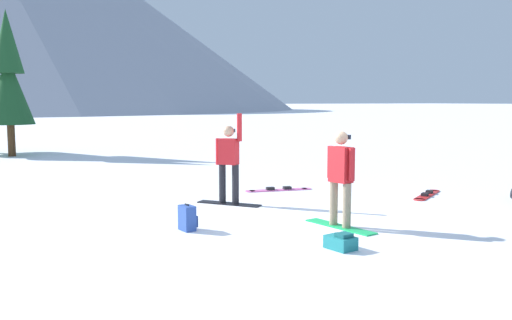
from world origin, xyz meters
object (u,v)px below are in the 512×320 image
backpack_teal (341,242)px  pine_tree_leaning (8,77)px  loose_snowboard_far_spare (279,190)px  backpack_blue (188,218)px  loose_snowboard_near_right (427,195)px  snowboarder_midground (229,161)px  snowboarder_foreground (341,177)px

backpack_teal → pine_tree_leaning: 18.38m
backpack_teal → pine_tree_leaning: size_ratio=0.09×
loose_snowboard_far_spare → backpack_blue: size_ratio=3.73×
loose_snowboard_far_spare → loose_snowboard_near_right: (2.81, -2.27, -0.00)m
backpack_teal → loose_snowboard_far_spare: bearing=70.4°
snowboarder_midground → loose_snowboard_near_right: snowboarder_midground is taller
snowboarder_foreground → loose_snowboard_far_spare: bearing=75.8°
loose_snowboard_near_right → backpack_blue: size_ratio=3.39×
loose_snowboard_near_right → backpack_blue: bearing=-173.3°
snowboarder_midground → backpack_blue: bearing=-131.0°
backpack_teal → backpack_blue: 2.78m
loose_snowboard_near_right → backpack_teal: (-4.67, -2.97, 0.09)m
snowboarder_foreground → pine_tree_leaning: size_ratio=0.29×
snowboarder_foreground → loose_snowboard_far_spare: size_ratio=0.98×
backpack_teal → snowboarder_foreground: bearing=54.8°
snowboarder_midground → loose_snowboard_near_right: bearing=-13.8°
snowboarder_foreground → backpack_blue: bearing=157.8°
loose_snowboard_far_spare → loose_snowboard_near_right: 3.61m
loose_snowboard_far_spare → backpack_teal: (-1.87, -5.23, 0.09)m
snowboarder_foreground → loose_snowboard_near_right: snowboarder_foreground is taller
snowboarder_midground → backpack_blue: (-1.65, -1.89, -0.73)m
snowboarder_foreground → snowboarder_midground: bearing=106.5°
snowboarder_foreground → loose_snowboard_near_right: (3.83, 1.77, -0.89)m
snowboarder_foreground → loose_snowboard_near_right: size_ratio=1.08×
snowboarder_midground → pine_tree_leaning: 14.28m
loose_snowboard_far_spare → pine_tree_leaning: bearing=113.8°
loose_snowboard_near_right → pine_tree_leaning: size_ratio=0.27×
backpack_blue → pine_tree_leaning: 15.93m
snowboarder_foreground → backpack_blue: snowboarder_foreground is taller
loose_snowboard_near_right → backpack_teal: 5.54m
loose_snowboard_far_spare → loose_snowboard_near_right: same height
snowboarder_foreground → backpack_teal: bearing=-125.2°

